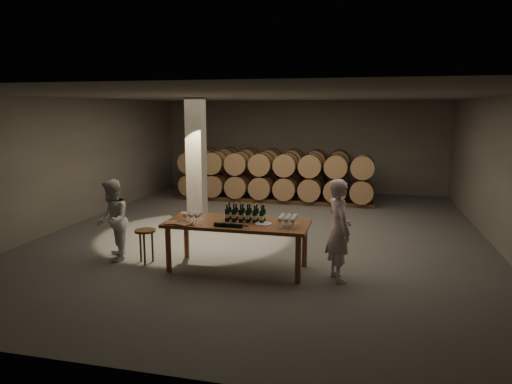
% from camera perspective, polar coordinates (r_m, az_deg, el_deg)
% --- Properties ---
extents(room, '(12.00, 12.00, 12.00)m').
position_cam_1_polar(room, '(11.28, -7.46, 3.51)').
color(room, '#575552').
rests_on(room, ground).
extents(tasting_table, '(2.60, 1.10, 0.90)m').
position_cam_1_polar(tasting_table, '(8.35, -2.33, -4.43)').
color(tasting_table, brown).
rests_on(tasting_table, ground).
extents(barrel_stack_back, '(5.48, 0.95, 1.57)m').
position_cam_1_polar(barrel_stack_back, '(15.92, 1.86, 2.76)').
color(barrel_stack_back, brown).
rests_on(barrel_stack_back, ground).
extents(barrel_stack_front, '(6.26, 0.95, 1.57)m').
position_cam_1_polar(barrel_stack_front, '(14.49, 2.26, 2.00)').
color(barrel_stack_front, brown).
rests_on(barrel_stack_front, ground).
extents(bottle_cluster, '(0.73, 0.23, 0.33)m').
position_cam_1_polar(bottle_cluster, '(8.33, -1.35, -2.87)').
color(bottle_cluster, black).
rests_on(bottle_cluster, tasting_table).
extents(lying_bottles, '(0.61, 0.08, 0.08)m').
position_cam_1_polar(lying_bottles, '(7.96, -3.40, -4.12)').
color(lying_bottles, black).
rests_on(lying_bottles, tasting_table).
extents(glass_cluster_left, '(0.30, 0.30, 0.17)m').
position_cam_1_polar(glass_cluster_left, '(8.41, -7.87, -2.81)').
color(glass_cluster_left, silver).
rests_on(glass_cluster_left, tasting_table).
extents(glass_cluster_right, '(0.31, 0.42, 0.19)m').
position_cam_1_polar(glass_cluster_right, '(8.02, 4.00, -3.30)').
color(glass_cluster_right, silver).
rests_on(glass_cluster_right, tasting_table).
extents(plate, '(0.30, 0.30, 0.02)m').
position_cam_1_polar(plate, '(8.14, 0.93, -3.99)').
color(plate, silver).
rests_on(plate, tasting_table).
extents(notebook_near, '(0.32, 0.29, 0.03)m').
position_cam_1_polar(notebook_near, '(8.19, -9.10, -3.99)').
color(notebook_near, '#935835').
rests_on(notebook_near, tasting_table).
extents(notebook_corner, '(0.28, 0.31, 0.02)m').
position_cam_1_polar(notebook_corner, '(8.34, -10.53, -3.79)').
color(notebook_corner, '#935835').
rests_on(notebook_corner, tasting_table).
extents(pen, '(0.14, 0.05, 0.01)m').
position_cam_1_polar(pen, '(8.13, -8.06, -4.14)').
color(pen, black).
rests_on(pen, tasting_table).
extents(stool, '(0.39, 0.39, 0.66)m').
position_cam_1_polar(stool, '(9.00, -13.67, -5.33)').
color(stool, brown).
rests_on(stool, ground).
extents(person_man, '(0.65, 0.76, 1.77)m').
position_cam_1_polar(person_man, '(7.94, 10.32, -4.72)').
color(person_man, silver).
rests_on(person_man, ground).
extents(person_woman, '(0.89, 0.97, 1.59)m').
position_cam_1_polar(person_woman, '(9.28, -17.50, -3.39)').
color(person_woman, silver).
rests_on(person_woman, ground).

